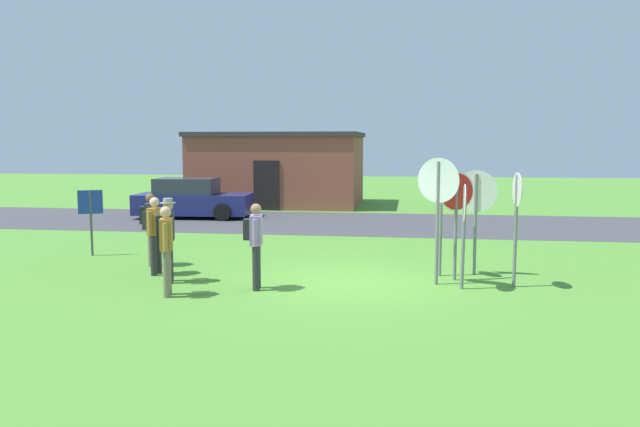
% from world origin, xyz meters
% --- Properties ---
extents(ground_plane, '(80.00, 80.00, 0.00)m').
position_xyz_m(ground_plane, '(0.00, 0.00, 0.00)').
color(ground_plane, '#518E33').
extents(street_asphalt, '(60.00, 6.40, 0.01)m').
position_xyz_m(street_asphalt, '(0.00, 9.47, 0.00)').
color(street_asphalt, '#424247').
rests_on(street_asphalt, ground).
extents(building_background, '(7.53, 5.36, 3.30)m').
position_xyz_m(building_background, '(-4.60, 15.67, 1.65)').
color(building_background, brown).
rests_on(building_background, ground).
extents(parked_car_on_street, '(4.40, 2.22, 1.51)m').
position_xyz_m(parked_car_on_street, '(-6.83, 10.18, 0.69)').
color(parked_car_on_street, navy).
rests_on(parked_car_on_street, ground).
extents(stop_sign_nearest, '(0.80, 0.43, 2.56)m').
position_xyz_m(stop_sign_nearest, '(1.93, 0.09, 1.79)').
color(stop_sign_nearest, slate).
rests_on(stop_sign_nearest, ground).
extents(stop_sign_tallest, '(0.73, 0.38, 2.26)m').
position_xyz_m(stop_sign_tallest, '(2.32, 0.54, 1.56)').
color(stop_sign_tallest, slate).
rests_on(stop_sign_tallest, ground).
extents(stop_sign_rear_left, '(0.09, 0.74, 2.07)m').
position_xyz_m(stop_sign_rear_left, '(2.42, -0.26, 1.41)').
color(stop_sign_rear_left, slate).
rests_on(stop_sign_rear_left, ground).
extents(stop_sign_low_front, '(0.09, 0.68, 2.29)m').
position_xyz_m(stop_sign_low_front, '(3.45, 0.08, 1.54)').
color(stop_sign_low_front, slate).
rests_on(stop_sign_low_front, ground).
extents(stop_sign_rear_right, '(0.89, 0.24, 2.27)m').
position_xyz_m(stop_sign_rear_right, '(2.78, 1.16, 1.57)').
color(stop_sign_rear_right, slate).
rests_on(stop_sign_rear_right, ground).
extents(stop_sign_far_back, '(0.33, 0.58, 2.48)m').
position_xyz_m(stop_sign_far_back, '(2.04, 0.92, 1.66)').
color(stop_sign_far_back, slate).
rests_on(stop_sign_far_back, ground).
extents(person_in_blue, '(0.32, 0.55, 1.69)m').
position_xyz_m(person_in_blue, '(-3.10, -1.61, 0.95)').
color(person_in_blue, '#7A6B56').
rests_on(person_in_blue, ground).
extents(person_on_left, '(0.42, 0.55, 1.69)m').
position_xyz_m(person_on_left, '(-4.59, 1.11, 0.98)').
color(person_on_left, '#7A6B56').
rests_on(person_on_left, ground).
extents(person_in_dark_shirt, '(0.37, 0.57, 1.69)m').
position_xyz_m(person_in_dark_shirt, '(-4.09, 0.18, 0.98)').
color(person_in_dark_shirt, '#2D2D33').
rests_on(person_in_dark_shirt, ground).
extents(person_holding_notes, '(0.39, 0.57, 1.69)m').
position_xyz_m(person_holding_notes, '(-1.59, -0.86, 0.98)').
color(person_holding_notes, '#2D2D33').
rests_on(person_holding_notes, ground).
extents(person_near_signs, '(0.43, 0.55, 1.74)m').
position_xyz_m(person_near_signs, '(-3.52, -0.50, 1.01)').
color(person_near_signs, '#2D2D33').
rests_on(person_near_signs, ground).
extents(info_panel_leftmost, '(0.55, 0.28, 1.67)m').
position_xyz_m(info_panel_leftmost, '(-6.61, 2.14, 1.15)').
color(info_panel_leftmost, '#4C4C51').
rests_on(info_panel_leftmost, ground).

